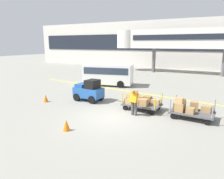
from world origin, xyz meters
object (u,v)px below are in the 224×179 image
safety_cone_near (66,125)px  safety_cone_far (46,98)px  baggage_tug (89,91)px  baggage_cart_middle (189,109)px  baggage_cart_lead (141,101)px  shuttle_van (108,73)px  baggage_handler (134,101)px

safety_cone_near → safety_cone_far: 5.60m
baggage_tug → baggage_cart_middle: 7.00m
baggage_cart_lead → baggage_cart_middle: bearing=-3.3°
safety_cone_far → shuttle_van: bearing=81.7°
baggage_tug → baggage_handler: bearing=-19.8°
safety_cone_far → baggage_tug: bearing=33.5°
baggage_tug → baggage_cart_middle: bearing=-3.1°
baggage_handler → safety_cone_far: baggage_handler is taller
baggage_cart_lead → shuttle_van: shuttle_van is taller
baggage_tug → safety_cone_near: bearing=-67.9°
baggage_tug → shuttle_van: shuttle_van is taller
baggage_cart_lead → safety_cone_near: bearing=-113.4°
baggage_handler → baggage_cart_lead: bearing=91.7°
baggage_tug → shuttle_van: (-1.50, 5.69, 0.48)m
baggage_handler → shuttle_van: bearing=127.9°
baggage_cart_lead → shuttle_van: 8.13m
baggage_tug → shuttle_van: bearing=104.7°
baggage_cart_middle → safety_cone_far: size_ratio=5.52×
safety_cone_far → baggage_handler: bearing=2.1°
baggage_cart_middle → baggage_handler: size_ratio=1.94×
baggage_cart_middle → baggage_tug: bearing=176.9°
baggage_tug → safety_cone_far: bearing=-146.5°
safety_cone_far → safety_cone_near: bearing=-35.1°
baggage_cart_middle → baggage_handler: bearing=-159.3°
baggage_handler → shuttle_van: 9.09m
baggage_tug → baggage_cart_lead: size_ratio=0.71×
baggage_cart_middle → shuttle_van: 10.46m
shuttle_van → safety_cone_far: shuttle_van is taller
safety_cone_near → baggage_cart_middle: bearing=42.4°
baggage_tug → baggage_handler: 4.35m
safety_cone_near → safety_cone_far: size_ratio=1.00×
baggage_tug → safety_cone_near: 5.35m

